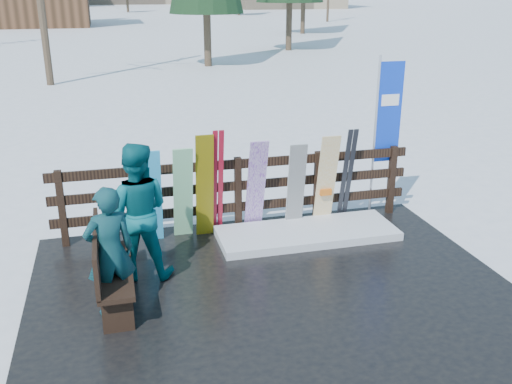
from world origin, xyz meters
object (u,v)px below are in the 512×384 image
object	(u,v)px
snowboard_4	(296,186)
snowboard_5	(326,180)
rental_flag	(386,118)
snowboard_3	(256,186)
snowboard_1	(183,194)
person_front	(110,252)
snowboard_2	(205,187)
person_back	(137,211)
snowboard_0	(152,197)
bench	(108,266)

from	to	relation	value
snowboard_4	snowboard_5	world-z (taller)	snowboard_5
snowboard_5	rental_flag	bearing A→B (deg)	14.16
snowboard_4	snowboard_5	bearing A→B (deg)	0.00
snowboard_3	snowboard_5	world-z (taller)	snowboard_3
snowboard_1	person_front	size ratio (longest dim) A/B	0.97
snowboard_1	snowboard_2	xyz separation A→B (m)	(0.32, 0.00, 0.08)
person_front	person_back	distance (m)	0.94
snowboard_3	snowboard_4	distance (m)	0.64
person_back	person_front	bearing A→B (deg)	79.35
snowboard_0	person_back	world-z (taller)	person_back
snowboard_4	snowboard_1	bearing A→B (deg)	180.00
rental_flag	person_front	distance (m)	4.92
snowboard_5	snowboard_4	bearing A→B (deg)	-180.00
snowboard_0	snowboard_2	size ratio (longest dim) A/B	0.89
rental_flag	snowboard_2	bearing A→B (deg)	-174.83
person_back	snowboard_3	bearing A→B (deg)	-140.03
snowboard_3	person_back	world-z (taller)	person_back
snowboard_3	snowboard_5	distance (m)	1.13
snowboard_3	rental_flag	size ratio (longest dim) A/B	0.60
snowboard_0	snowboard_2	distance (m)	0.78
bench	snowboard_1	world-z (taller)	snowboard_1
snowboard_5	person_back	world-z (taller)	person_back
snowboard_3	rental_flag	world-z (taller)	rental_flag
bench	rental_flag	distance (m)	4.94
snowboard_2	person_front	distance (m)	2.30
bench	snowboard_1	bearing A→B (deg)	56.00
rental_flag	snowboard_5	bearing A→B (deg)	-165.84
snowboard_0	person_back	bearing A→B (deg)	-105.24
bench	snowboard_2	size ratio (longest dim) A/B	0.92
snowboard_0	person_front	bearing A→B (deg)	-108.69
snowboard_2	snowboard_0	bearing A→B (deg)	-180.00
snowboard_1	snowboard_4	distance (m)	1.74
bench	person_back	bearing A→B (deg)	59.44
snowboard_4	rental_flag	size ratio (longest dim) A/B	0.53
person_front	snowboard_3	bearing A→B (deg)	-154.23
snowboard_1	bench	bearing A→B (deg)	-124.00
person_front	rental_flag	bearing A→B (deg)	-168.69
snowboard_5	person_front	distance (m)	3.78
bench	person_back	size ratio (longest dim) A/B	0.84
snowboard_1	snowboard_3	size ratio (longest dim) A/B	0.96
person_back	snowboard_5	bearing A→B (deg)	-149.92
snowboard_3	person_back	bearing A→B (deg)	-151.83
snowboard_4	snowboard_5	size ratio (longest dim) A/B	0.92
snowboard_3	snowboard_4	xyz separation A→B (m)	(0.63, -0.00, -0.06)
snowboard_2	rental_flag	size ratio (longest dim) A/B	0.63
bench	snowboard_5	size ratio (longest dim) A/B	0.99
bench	snowboard_3	distance (m)	2.77
snowboard_3	rental_flag	xyz separation A→B (m)	(2.20, 0.27, 0.86)
snowboard_1	snowboard_4	bearing A→B (deg)	-0.00
snowboard_2	snowboard_3	xyz separation A→B (m)	(0.78, -0.00, -0.06)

